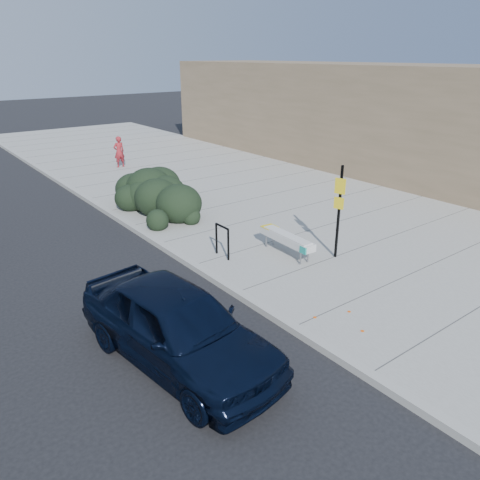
# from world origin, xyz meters

# --- Properties ---
(ground) EXTENTS (120.00, 120.00, 0.00)m
(ground) POSITION_xyz_m (0.00, 0.00, 0.00)
(ground) COLOR black
(ground) RESTS_ON ground
(sidewalk_near) EXTENTS (11.20, 50.00, 0.15)m
(sidewalk_near) POSITION_xyz_m (5.60, 5.00, 0.07)
(sidewalk_near) COLOR gray
(sidewalk_near) RESTS_ON ground
(curb_near) EXTENTS (0.22, 50.00, 0.17)m
(curb_near) POSITION_xyz_m (0.00, 5.00, 0.08)
(curb_near) COLOR #9E9E99
(curb_near) RESTS_ON ground
(building_near) EXTENTS (6.00, 36.00, 5.00)m
(building_near) POSITION_xyz_m (14.00, 3.00, 2.65)
(building_near) COLOR brown
(building_near) RESTS_ON sidewalk_near
(bench) EXTENTS (0.54, 2.06, 0.62)m
(bench) POSITION_xyz_m (2.50, 1.00, 0.64)
(bench) COLOR gray
(bench) RESTS_ON sidewalk_near
(bike_rack) EXTENTS (0.07, 0.66, 0.96)m
(bike_rack) POSITION_xyz_m (0.92, 2.00, 0.72)
(bike_rack) COLOR black
(bike_rack) RESTS_ON sidewalk_near
(sign_post) EXTENTS (0.14, 0.30, 2.68)m
(sign_post) POSITION_xyz_m (3.48, -0.00, 1.67)
(sign_post) COLOR black
(sign_post) RESTS_ON sidewalk_near
(hedge) EXTENTS (3.64, 4.80, 1.61)m
(hedge) POSITION_xyz_m (1.50, 7.00, 0.96)
(hedge) COLOR black
(hedge) RESTS_ON sidewalk_near
(sedan_navy) EXTENTS (2.48, 4.92, 1.61)m
(sedan_navy) POSITION_xyz_m (-2.50, -1.35, 0.80)
(sedan_navy) COLOR black
(sedan_navy) RESTS_ON ground
(pedestrian) EXTENTS (0.59, 0.40, 1.57)m
(pedestrian) POSITION_xyz_m (3.40, 14.58, 0.94)
(pedestrian) COLOR maroon
(pedestrian) RESTS_ON sidewalk_near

